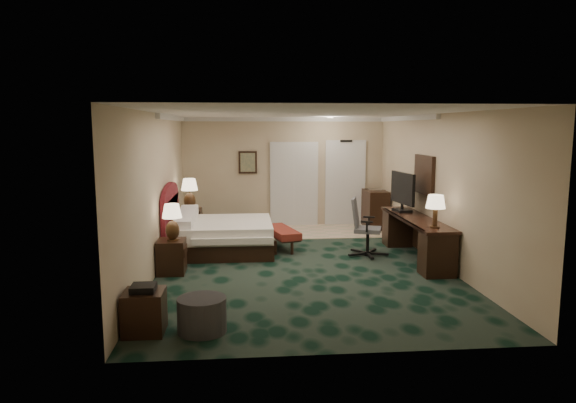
{
  "coord_description": "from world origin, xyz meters",
  "views": [
    {
      "loc": [
        -1.04,
        -8.98,
        2.46
      ],
      "look_at": [
        -0.18,
        0.6,
        1.06
      ],
      "focal_mm": 32.0,
      "sensor_mm": 36.0,
      "label": 1
    }
  ],
  "objects": [
    {
      "name": "crown_molding",
      "position": [
        0.0,
        0.0,
        2.65
      ],
      "size": [
        5.0,
        7.5,
        0.1
      ],
      "primitive_type": null,
      "color": "silver",
      "rests_on": "wall_back"
    },
    {
      "name": "entry_door",
      "position": [
        1.55,
        3.72,
        1.05
      ],
      "size": [
        1.02,
        0.06,
        2.18
      ],
      "primitive_type": "cube",
      "color": "silver",
      "rests_on": "ground"
    },
    {
      "name": "wall_mirror",
      "position": [
        2.46,
        0.6,
        1.55
      ],
      "size": [
        0.05,
        0.95,
        0.75
      ],
      "primitive_type": "cube",
      "color": "white",
      "rests_on": "wall_right"
    },
    {
      "name": "floor",
      "position": [
        0.0,
        0.0,
        0.0
      ],
      "size": [
        5.0,
        7.5,
        0.0
      ],
      "primitive_type": "cube",
      "color": "black",
      "rests_on": "ground"
    },
    {
      "name": "wall_back",
      "position": [
        0.0,
        3.75,
        1.35
      ],
      "size": [
        5.0,
        0.0,
        2.7
      ],
      "primitive_type": "cube",
      "color": "tan",
      "rests_on": "ground"
    },
    {
      "name": "bed_bench",
      "position": [
        -0.25,
        1.25,
        0.21
      ],
      "size": [
        0.72,
        1.29,
        0.41
      ],
      "primitive_type": "cube",
      "rotation": [
        0.0,
        0.0,
        0.26
      ],
      "color": "maroon",
      "rests_on": "ground"
    },
    {
      "name": "minibar",
      "position": [
        2.2,
        3.2,
        0.47
      ],
      "size": [
        0.49,
        0.88,
        0.93
      ],
      "primitive_type": "cube",
      "color": "black",
      "rests_on": "ground"
    },
    {
      "name": "nightstand_far",
      "position": [
        -2.22,
        2.41,
        0.33
      ],
      "size": [
        0.52,
        0.6,
        0.65
      ],
      "primitive_type": "cube",
      "color": "black",
      "rests_on": "ground"
    },
    {
      "name": "wall_right",
      "position": [
        2.5,
        0.0,
        1.35
      ],
      "size": [
        0.0,
        7.5,
        2.7
      ],
      "primitive_type": "cube",
      "color": "tan",
      "rests_on": "ground"
    },
    {
      "name": "bed",
      "position": [
        -1.43,
        1.08,
        0.31
      ],
      "size": [
        1.93,
        1.79,
        0.61
      ],
      "primitive_type": "cube",
      "color": "white",
      "rests_on": "ground"
    },
    {
      "name": "desk_chair",
      "position": [
        1.35,
        0.51,
        0.56
      ],
      "size": [
        0.81,
        0.78,
        1.12
      ],
      "primitive_type": null,
      "rotation": [
        0.0,
        0.0,
        -0.32
      ],
      "color": "#4E4F51",
      "rests_on": "ground"
    },
    {
      "name": "wall_left",
      "position": [
        -2.5,
        0.0,
        1.35
      ],
      "size": [
        0.0,
        7.5,
        2.7
      ],
      "primitive_type": "cube",
      "color": "tan",
      "rests_on": "ground"
    },
    {
      "name": "nightstand_near",
      "position": [
        -2.25,
        -0.38,
        0.29
      ],
      "size": [
        0.46,
        0.52,
        0.57
      ],
      "primitive_type": "cube",
      "color": "black",
      "rests_on": "ground"
    },
    {
      "name": "desk",
      "position": [
        2.19,
        0.2,
        0.39
      ],
      "size": [
        0.59,
        2.72,
        0.79
      ],
      "primitive_type": "cube",
      "color": "black",
      "rests_on": "ground"
    },
    {
      "name": "closet_doors",
      "position": [
        0.25,
        3.71,
        1.05
      ],
      "size": [
        1.2,
        0.06,
        2.1
      ],
      "primitive_type": "cube",
      "color": "silver",
      "rests_on": "ground"
    },
    {
      "name": "tv",
      "position": [
        2.14,
        0.9,
        1.18
      ],
      "size": [
        0.2,
        1.01,
        0.79
      ],
      "primitive_type": "cube",
      "rotation": [
        0.0,
        0.0,
        0.11
      ],
      "color": "black",
      "rests_on": "desk"
    },
    {
      "name": "tile_patch",
      "position": [
        0.9,
        2.9,
        0.01
      ],
      "size": [
        3.2,
        1.7,
        0.01
      ],
      "primitive_type": "cube",
      "color": "beige",
      "rests_on": "ground"
    },
    {
      "name": "ottoman",
      "position": [
        -1.54,
        -2.98,
        0.21
      ],
      "size": [
        0.76,
        0.76,
        0.42
      ],
      "primitive_type": "cylinder",
      "rotation": [
        0.0,
        0.0,
        -0.36
      ],
      "color": "#27272B",
      "rests_on": "ground"
    },
    {
      "name": "side_table",
      "position": [
        -2.23,
        -2.95,
        0.26
      ],
      "size": [
        0.48,
        0.48,
        0.52
      ],
      "primitive_type": "cube",
      "color": "black",
      "rests_on": "ground"
    },
    {
      "name": "lamp_far",
      "position": [
        -2.2,
        2.36,
        1.0
      ],
      "size": [
        0.44,
        0.44,
        0.69
      ],
      "primitive_type": null,
      "rotation": [
        0.0,
        0.0,
        -0.23
      ],
      "color": "black",
      "rests_on": "nightstand_far"
    },
    {
      "name": "ceiling",
      "position": [
        0.0,
        0.0,
        2.7
      ],
      "size": [
        5.0,
        7.5,
        0.0
      ],
      "primitive_type": "cube",
      "color": "white",
      "rests_on": "wall_back"
    },
    {
      "name": "desk_lamp",
      "position": [
        2.16,
        -0.8,
        1.07
      ],
      "size": [
        0.33,
        0.33,
        0.57
      ],
      "primitive_type": null,
      "rotation": [
        0.0,
        0.0,
        -0.01
      ],
      "color": "black",
      "rests_on": "desk"
    },
    {
      "name": "wall_art",
      "position": [
        -0.9,
        3.71,
        1.6
      ],
      "size": [
        0.45,
        0.06,
        0.55
      ],
      "primitive_type": "cube",
      "color": "#526558",
      "rests_on": "wall_back"
    },
    {
      "name": "wall_front",
      "position": [
        0.0,
        -3.75,
        1.35
      ],
      "size": [
        5.0,
        0.0,
        2.7
      ],
      "primitive_type": "cube",
      "color": "tan",
      "rests_on": "ground"
    },
    {
      "name": "headboard",
      "position": [
        -2.44,
        1.0,
        0.7
      ],
      "size": [
        0.12,
        2.0,
        1.4
      ],
      "primitive_type": null,
      "color": "#4C070C",
      "rests_on": "ground"
    },
    {
      "name": "lamp_near",
      "position": [
        -2.22,
        -0.42,
        0.88
      ],
      "size": [
        0.34,
        0.34,
        0.62
      ],
      "primitive_type": null,
      "rotation": [
        0.0,
        0.0,
        -0.03
      ],
      "color": "black",
      "rests_on": "nightstand_near"
    }
  ]
}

